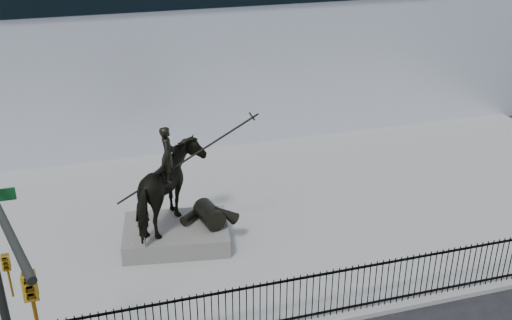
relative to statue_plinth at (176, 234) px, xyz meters
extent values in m
cube|color=gray|center=(2.67, 1.03, -0.38)|extent=(30.00, 12.00, 0.15)
cube|color=white|center=(2.67, 14.03, 4.04)|extent=(44.00, 14.00, 9.00)
cube|color=black|center=(2.67, -4.72, -0.16)|extent=(22.00, 0.05, 0.05)
cube|color=black|center=(2.67, -4.72, 1.09)|extent=(22.00, 0.05, 0.05)
cube|color=black|center=(2.67, -4.72, 0.44)|extent=(22.00, 0.03, 1.50)
cube|color=#575550|center=(0.00, 0.00, 0.00)|extent=(3.62, 2.75, 0.62)
imported|color=black|center=(0.00, 0.00, 1.63)|extent=(2.61, 2.93, 2.63)
imported|color=black|center=(-0.10, 0.02, 2.83)|extent=(0.52, 0.71, 1.78)
cylinder|color=black|center=(0.36, -0.06, 2.56)|extent=(4.20, 0.71, 2.68)
imported|color=#C98F16|center=(-3.13, -10.02, 5.51)|extent=(0.18, 0.22, 1.10)
imported|color=#C98F16|center=(-4.11, -5.77, 3.24)|extent=(0.16, 0.20, 1.00)
camera|label=1|loc=(-2.17, -16.44, 10.33)|focal=42.00mm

